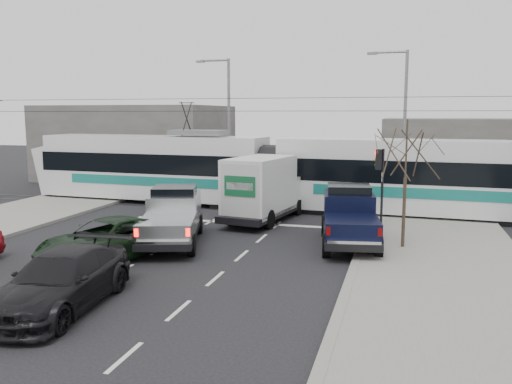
% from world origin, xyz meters
% --- Properties ---
extents(ground, '(120.00, 120.00, 0.00)m').
position_xyz_m(ground, '(0.00, 0.00, 0.00)').
color(ground, black).
rests_on(ground, ground).
extents(sidewalk_right, '(6.00, 60.00, 0.15)m').
position_xyz_m(sidewalk_right, '(9.00, 0.00, 0.07)').
color(sidewalk_right, gray).
rests_on(sidewalk_right, ground).
extents(rails, '(60.00, 1.60, 0.03)m').
position_xyz_m(rails, '(0.00, 10.00, 0.01)').
color(rails, '#33302D').
rests_on(rails, ground).
extents(building_left, '(14.00, 10.00, 6.00)m').
position_xyz_m(building_left, '(-14.00, 22.00, 3.00)').
color(building_left, slate).
rests_on(building_left, ground).
extents(building_right, '(12.00, 10.00, 5.00)m').
position_xyz_m(building_right, '(12.00, 24.00, 2.50)').
color(building_right, slate).
rests_on(building_right, ground).
extents(bare_tree, '(2.40, 2.40, 5.00)m').
position_xyz_m(bare_tree, '(7.60, 2.50, 3.79)').
color(bare_tree, '#47382B').
rests_on(bare_tree, ground).
extents(traffic_signal, '(0.44, 0.44, 3.60)m').
position_xyz_m(traffic_signal, '(6.47, 6.50, 2.74)').
color(traffic_signal, black).
rests_on(traffic_signal, ground).
extents(street_lamp_near, '(2.38, 0.25, 9.00)m').
position_xyz_m(street_lamp_near, '(7.31, 14.00, 5.11)').
color(street_lamp_near, slate).
rests_on(street_lamp_near, ground).
extents(street_lamp_far, '(2.38, 0.25, 9.00)m').
position_xyz_m(street_lamp_far, '(-4.19, 16.00, 5.11)').
color(street_lamp_far, slate).
rests_on(street_lamp_far, ground).
extents(catenary, '(60.00, 0.20, 7.00)m').
position_xyz_m(catenary, '(0.00, 10.00, 3.88)').
color(catenary, black).
rests_on(catenary, ground).
extents(tram, '(29.48, 4.87, 5.99)m').
position_xyz_m(tram, '(0.31, 10.56, 2.13)').
color(tram, white).
rests_on(tram, ground).
extents(silver_pickup, '(3.81, 6.51, 2.24)m').
position_xyz_m(silver_pickup, '(-1.75, 1.46, 1.11)').
color(silver_pickup, black).
rests_on(silver_pickup, ground).
extents(box_truck, '(3.26, 6.77, 3.25)m').
position_xyz_m(box_truck, '(0.85, 6.81, 1.60)').
color(box_truck, black).
rests_on(box_truck, ground).
extents(navy_pickup, '(2.91, 5.90, 2.38)m').
position_xyz_m(navy_pickup, '(5.44, 2.94, 1.17)').
color(navy_pickup, black).
rests_on(navy_pickup, ground).
extents(green_car, '(4.09, 5.99, 1.52)m').
position_xyz_m(green_car, '(-2.90, -1.85, 0.76)').
color(green_car, black).
rests_on(green_car, ground).
extents(dark_car, '(2.62, 5.60, 1.58)m').
position_xyz_m(dark_car, '(-1.49, -6.66, 0.79)').
color(dark_car, black).
rests_on(dark_car, ground).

